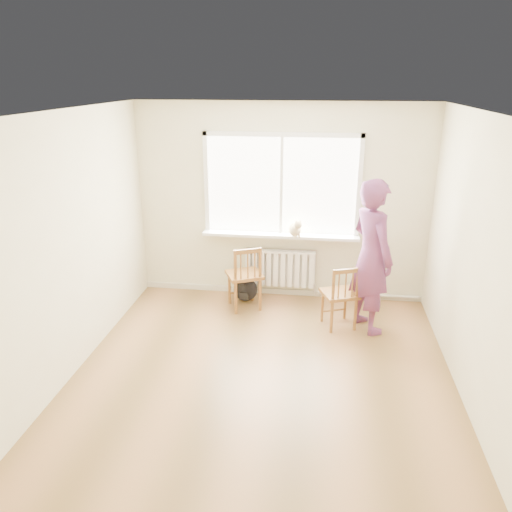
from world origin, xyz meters
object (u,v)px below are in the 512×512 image
(chair_left, at_px, (245,278))
(person, at_px, (371,257))
(backpack, at_px, (245,289))
(chair_right, at_px, (341,297))
(cat, at_px, (296,229))

(chair_left, bearing_deg, person, 143.25)
(person, relative_size, backpack, 5.57)
(chair_left, height_order, backpack, chair_left)
(chair_right, relative_size, backpack, 2.45)
(chair_left, xyz_separation_m, chair_right, (1.26, -0.38, -0.03))
(chair_right, xyz_separation_m, person, (0.33, 0.04, 0.53))
(chair_left, distance_m, person, 1.70)
(cat, distance_m, backpack, 1.12)
(chair_right, height_order, person, person)
(chair_right, height_order, cat, cat)
(chair_left, distance_m, backpack, 0.38)
(chair_left, xyz_separation_m, cat, (0.63, 0.36, 0.60))
(chair_left, relative_size, backpack, 2.63)
(chair_right, xyz_separation_m, cat, (-0.62, 0.73, 0.64))
(chair_right, bearing_deg, backpack, -47.35)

